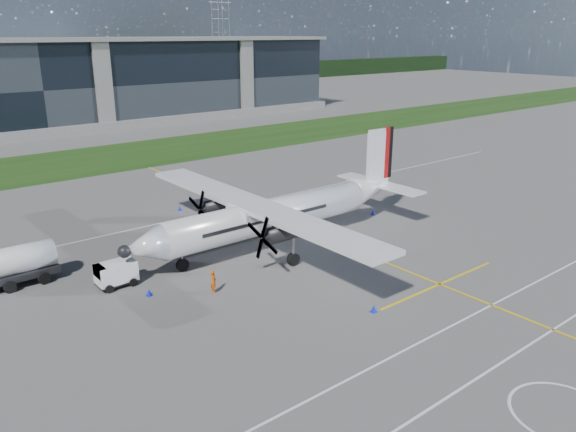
{
  "coord_description": "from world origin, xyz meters",
  "views": [
    {
      "loc": [
        -27.31,
        -26.86,
        16.55
      ],
      "look_at": [
        -1.14,
        5.54,
        2.87
      ],
      "focal_mm": 35.0,
      "sensor_mm": 36.0,
      "label": 1
    }
  ],
  "objects_px": {
    "safety_cone_nose_port": "(149,292)",
    "safety_cone_tail": "(373,212)",
    "safety_cone_portwing": "(374,308)",
    "safety_cone_nose_stbd": "(130,275)",
    "pylon_east": "(221,37)",
    "safety_cone_stbdwing": "(180,208)",
    "ground_crew_person": "(213,280)",
    "baggage_tug": "(116,274)",
    "turboprop_aircraft": "(279,195)"
  },
  "relations": [
    {
      "from": "safety_cone_nose_port",
      "to": "safety_cone_tail",
      "type": "height_order",
      "value": "same"
    },
    {
      "from": "safety_cone_portwing",
      "to": "safety_cone_nose_stbd",
      "type": "relative_size",
      "value": 1.0
    },
    {
      "from": "pylon_east",
      "to": "safety_cone_stbdwing",
      "type": "height_order",
      "value": "pylon_east"
    },
    {
      "from": "safety_cone_portwing",
      "to": "safety_cone_tail",
      "type": "height_order",
      "value": "same"
    },
    {
      "from": "safety_cone_portwing",
      "to": "ground_crew_person",
      "type": "bearing_deg",
      "value": 126.38
    },
    {
      "from": "baggage_tug",
      "to": "safety_cone_stbdwing",
      "type": "relative_size",
      "value": 5.65
    },
    {
      "from": "pylon_east",
      "to": "baggage_tug",
      "type": "relative_size",
      "value": 10.62
    },
    {
      "from": "turboprop_aircraft",
      "to": "safety_cone_portwing",
      "type": "xyz_separation_m",
      "value": [
        -2.77,
        -13.08,
        -3.9
      ]
    },
    {
      "from": "turboprop_aircraft",
      "to": "safety_cone_nose_stbd",
      "type": "height_order",
      "value": "turboprop_aircraft"
    },
    {
      "from": "pylon_east",
      "to": "turboprop_aircraft",
      "type": "height_order",
      "value": "pylon_east"
    },
    {
      "from": "ground_crew_person",
      "to": "turboprop_aircraft",
      "type": "bearing_deg",
      "value": -35.96
    },
    {
      "from": "turboprop_aircraft",
      "to": "safety_cone_stbdwing",
      "type": "xyz_separation_m",
      "value": [
        -1.98,
        13.13,
        -3.9
      ]
    },
    {
      "from": "safety_cone_stbdwing",
      "to": "safety_cone_nose_stbd",
      "type": "xyz_separation_m",
      "value": [
        -10.43,
        -11.96,
        0.0
      ]
    },
    {
      "from": "turboprop_aircraft",
      "to": "safety_cone_tail",
      "type": "distance_m",
      "value": 12.35
    },
    {
      "from": "baggage_tug",
      "to": "safety_cone_stbdwing",
      "type": "bearing_deg",
      "value": 47.07
    },
    {
      "from": "safety_cone_stbdwing",
      "to": "safety_cone_tail",
      "type": "relative_size",
      "value": 1.0
    },
    {
      "from": "ground_crew_person",
      "to": "safety_cone_tail",
      "type": "xyz_separation_m",
      "value": [
        20.77,
        4.93,
        -0.68
      ]
    },
    {
      "from": "pylon_east",
      "to": "turboprop_aircraft",
      "type": "distance_m",
      "value": 166.95
    },
    {
      "from": "safety_cone_tail",
      "to": "ground_crew_person",
      "type": "bearing_deg",
      "value": -166.64
    },
    {
      "from": "pylon_east",
      "to": "safety_cone_portwing",
      "type": "height_order",
      "value": "pylon_east"
    },
    {
      "from": "ground_crew_person",
      "to": "safety_cone_tail",
      "type": "distance_m",
      "value": 21.36
    },
    {
      "from": "safety_cone_stbdwing",
      "to": "safety_cone_portwing",
      "type": "height_order",
      "value": "same"
    },
    {
      "from": "ground_crew_person",
      "to": "safety_cone_nose_port",
      "type": "relative_size",
      "value": 3.71
    },
    {
      "from": "baggage_tug",
      "to": "safety_cone_portwing",
      "type": "relative_size",
      "value": 5.65
    },
    {
      "from": "pylon_east",
      "to": "baggage_tug",
      "type": "height_order",
      "value": "pylon_east"
    },
    {
      "from": "baggage_tug",
      "to": "ground_crew_person",
      "type": "distance_m",
      "value": 6.88
    },
    {
      "from": "baggage_tug",
      "to": "turboprop_aircraft",
      "type": "bearing_deg",
      "value": -2.54
    },
    {
      "from": "turboprop_aircraft",
      "to": "safety_cone_tail",
      "type": "bearing_deg",
      "value": 1.95
    },
    {
      "from": "turboprop_aircraft",
      "to": "safety_cone_portwing",
      "type": "relative_size",
      "value": 55.39
    },
    {
      "from": "turboprop_aircraft",
      "to": "safety_cone_nose_stbd",
      "type": "distance_m",
      "value": 13.06
    },
    {
      "from": "baggage_tug",
      "to": "safety_cone_nose_port",
      "type": "height_order",
      "value": "baggage_tug"
    },
    {
      "from": "pylon_east",
      "to": "safety_cone_tail",
      "type": "bearing_deg",
      "value": -117.47
    },
    {
      "from": "safety_cone_nose_stbd",
      "to": "safety_cone_tail",
      "type": "distance_m",
      "value": 24.14
    },
    {
      "from": "ground_crew_person",
      "to": "safety_cone_nose_stbd",
      "type": "distance_m",
      "value": 6.65
    },
    {
      "from": "safety_cone_nose_port",
      "to": "safety_cone_tail",
      "type": "bearing_deg",
      "value": 6.1
    },
    {
      "from": "safety_cone_portwing",
      "to": "safety_cone_nose_stbd",
      "type": "distance_m",
      "value": 17.2
    },
    {
      "from": "ground_crew_person",
      "to": "safety_cone_tail",
      "type": "height_order",
      "value": "ground_crew_person"
    },
    {
      "from": "pylon_east",
      "to": "safety_cone_nose_stbd",
      "type": "bearing_deg",
      "value": -124.73
    },
    {
      "from": "safety_cone_nose_port",
      "to": "pylon_east",
      "type": "bearing_deg",
      "value": 55.85
    },
    {
      "from": "ground_crew_person",
      "to": "safety_cone_portwing",
      "type": "relative_size",
      "value": 3.71
    },
    {
      "from": "safety_cone_nose_port",
      "to": "safety_cone_nose_stbd",
      "type": "height_order",
      "value": "same"
    },
    {
      "from": "safety_cone_stbdwing",
      "to": "turboprop_aircraft",
      "type": "bearing_deg",
      "value": -81.41
    },
    {
      "from": "ground_crew_person",
      "to": "safety_cone_nose_stbd",
      "type": "height_order",
      "value": "ground_crew_person"
    },
    {
      "from": "ground_crew_person",
      "to": "safety_cone_nose_port",
      "type": "bearing_deg",
      "value": 84.12
    },
    {
      "from": "safety_cone_portwing",
      "to": "safety_cone_tail",
      "type": "relative_size",
      "value": 1.0
    },
    {
      "from": "turboprop_aircraft",
      "to": "safety_cone_portwing",
      "type": "height_order",
      "value": "turboprop_aircraft"
    },
    {
      "from": "safety_cone_stbdwing",
      "to": "safety_cone_nose_port",
      "type": "xyz_separation_m",
      "value": [
        -10.62,
        -15.33,
        0.0
      ]
    },
    {
      "from": "safety_cone_nose_stbd",
      "to": "safety_cone_portwing",
      "type": "bearing_deg",
      "value": -55.91
    },
    {
      "from": "turboprop_aircraft",
      "to": "baggage_tug",
      "type": "height_order",
      "value": "turboprop_aircraft"
    },
    {
      "from": "turboprop_aircraft",
      "to": "safety_cone_nose_port",
      "type": "height_order",
      "value": "turboprop_aircraft"
    }
  ]
}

